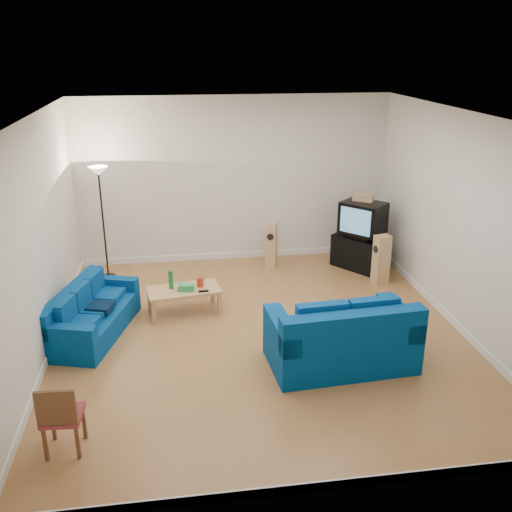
{
  "coord_description": "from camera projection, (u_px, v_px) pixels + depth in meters",
  "views": [
    {
      "loc": [
        -1.17,
        -7.48,
        4.11
      ],
      "look_at": [
        0.0,
        0.4,
        1.1
      ],
      "focal_mm": 40.0,
      "sensor_mm": 36.0,
      "label": 1
    }
  ],
  "objects": [
    {
      "name": "room",
      "position": [
        260.0,
        236.0,
        7.99
      ],
      "size": [
        6.01,
        6.51,
        3.21
      ],
      "color": "brown",
      "rests_on": "ground"
    },
    {
      "name": "sofa_three_seat",
      "position": [
        90.0,
        317.0,
        8.46
      ],
      "size": [
        1.3,
        2.02,
        0.72
      ],
      "rotation": [
        0.0,
        0.0,
        -1.86
      ],
      "color": "navy",
      "rests_on": "ground"
    },
    {
      "name": "sofa_loveseat",
      "position": [
        342.0,
        342.0,
        7.59
      ],
      "size": [
        1.97,
        1.19,
        0.95
      ],
      "rotation": [
        0.0,
        0.0,
        0.07
      ],
      "color": "navy",
      "rests_on": "ground"
    },
    {
      "name": "coffee_table",
      "position": [
        184.0,
        292.0,
        9.08
      ],
      "size": [
        1.22,
        0.74,
        0.42
      ],
      "rotation": [
        0.0,
        0.0,
        0.15
      ],
      "color": "tan",
      "rests_on": "ground"
    },
    {
      "name": "bottle",
      "position": [
        171.0,
        280.0,
        9.03
      ],
      "size": [
        0.09,
        0.09,
        0.31
      ],
      "primitive_type": "cylinder",
      "rotation": [
        0.0,
        0.0,
        0.31
      ],
      "color": "#197233",
      "rests_on": "coffee_table"
    },
    {
      "name": "tissue_box",
      "position": [
        186.0,
        288.0,
        8.99
      ],
      "size": [
        0.26,
        0.17,
        0.1
      ],
      "primitive_type": "cube",
      "rotation": [
        0.0,
        0.0,
        -0.14
      ],
      "color": "green",
      "rests_on": "coffee_table"
    },
    {
      "name": "red_canister",
      "position": [
        200.0,
        282.0,
        9.13
      ],
      "size": [
        0.15,
        0.15,
        0.16
      ],
      "primitive_type": "cylinder",
      "rotation": [
        0.0,
        0.0,
        0.48
      ],
      "color": "red",
      "rests_on": "coffee_table"
    },
    {
      "name": "remote",
      "position": [
        203.0,
        291.0,
        8.96
      ],
      "size": [
        0.16,
        0.06,
        0.02
      ],
      "primitive_type": "cube",
      "rotation": [
        0.0,
        0.0,
        0.05
      ],
      "color": "black",
      "rests_on": "coffee_table"
    },
    {
      "name": "tv_stand",
      "position": [
        360.0,
        252.0,
        10.93
      ],
      "size": [
        1.06,
        1.16,
        0.62
      ],
      "primitive_type": "cube",
      "rotation": [
        0.0,
        0.0,
        -0.93
      ],
      "color": "black",
      "rests_on": "ground"
    },
    {
      "name": "av_receiver",
      "position": [
        362.0,
        235.0,
        10.76
      ],
      "size": [
        0.54,
        0.55,
        0.1
      ],
      "primitive_type": "cube",
      "rotation": [
        0.0,
        0.0,
        -0.83
      ],
      "color": "black",
      "rests_on": "tv_stand"
    },
    {
      "name": "television",
      "position": [
        363.0,
        218.0,
        10.64
      ],
      "size": [
        0.94,
        0.95,
        0.59
      ],
      "rotation": [
        0.0,
        0.0,
        -0.82
      ],
      "color": "black",
      "rests_on": "av_receiver"
    },
    {
      "name": "centre_speaker",
      "position": [
        363.0,
        198.0,
        10.6
      ],
      "size": [
        0.39,
        0.34,
        0.13
      ],
      "primitive_type": "cube",
      "rotation": [
        0.0,
        0.0,
        -0.64
      ],
      "color": "tan",
      "rests_on": "television"
    },
    {
      "name": "speaker_left",
      "position": [
        271.0,
        245.0,
        10.97
      ],
      "size": [
        0.27,
        0.31,
        0.87
      ],
      "rotation": [
        0.0,
        0.0,
        -0.31
      ],
      "color": "tan",
      "rests_on": "ground"
    },
    {
      "name": "speaker_right",
      "position": [
        381.0,
        259.0,
        10.2
      ],
      "size": [
        0.31,
        0.26,
        0.9
      ],
      "rotation": [
        0.0,
        0.0,
        -1.33
      ],
      "color": "tan",
      "rests_on": "ground"
    },
    {
      "name": "floor_lamp",
      "position": [
        100.0,
        187.0,
        9.97
      ],
      "size": [
        0.36,
        0.36,
        2.08
      ],
      "color": "black",
      "rests_on": "ground"
    },
    {
      "name": "dining_chair",
      "position": [
        61.0,
        415.0,
        5.91
      ],
      "size": [
        0.43,
        0.43,
        0.85
      ],
      "rotation": [
        0.0,
        0.0,
        -0.06
      ],
      "color": "brown",
      "rests_on": "ground"
    }
  ]
}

